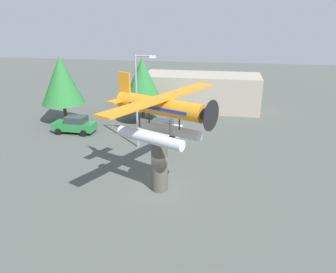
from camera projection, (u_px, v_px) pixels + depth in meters
ground_plane at (160, 189)px, 22.19m from camera, size 140.00×140.00×0.00m
display_pedestal at (160, 165)px, 21.56m from camera, size 1.10×1.10×3.68m
floatplane_monument at (161, 114)px, 20.30m from camera, size 7.16×9.93×4.00m
car_near_green at (75, 125)px, 32.90m from camera, size 4.20×2.02×1.76m
car_mid_white at (161, 129)px, 31.65m from camera, size 4.20×2.02×1.76m
streetlight_primary at (139, 96)px, 27.93m from camera, size 1.84×0.28×8.18m
storefront_building at (201, 92)px, 41.65m from camera, size 14.59×6.33×4.37m
tree_west at (62, 80)px, 34.93m from camera, size 4.59×4.59×7.29m
tree_east at (142, 83)px, 35.34m from camera, size 4.79×4.79×7.09m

